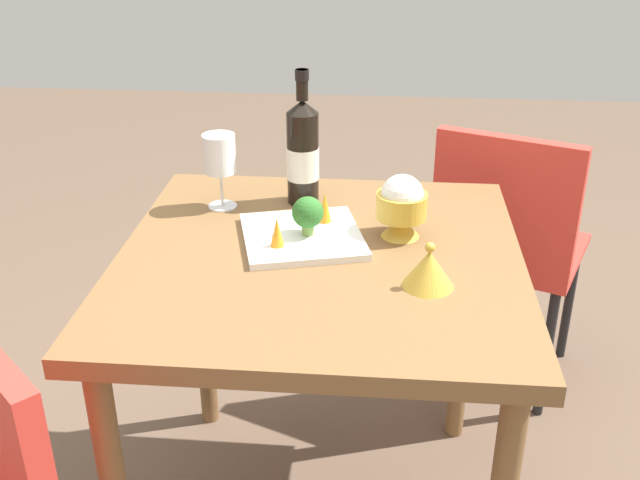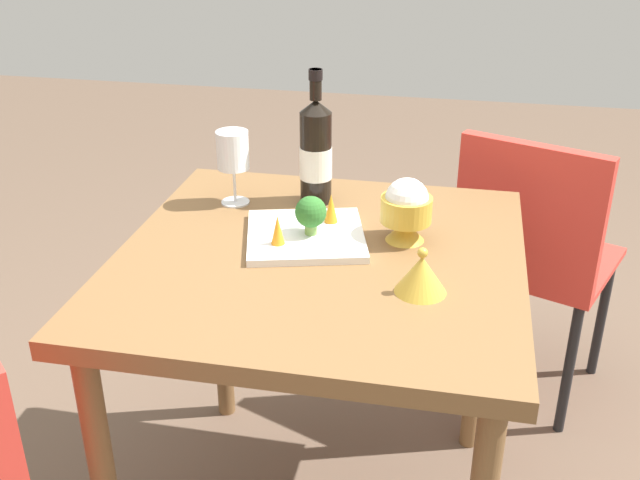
{
  "view_description": "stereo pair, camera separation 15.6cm",
  "coord_description": "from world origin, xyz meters",
  "px_view_note": "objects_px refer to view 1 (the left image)",
  "views": [
    {
      "loc": [
        1.4,
        0.12,
        1.48
      ],
      "look_at": [
        0.0,
        0.0,
        0.79
      ],
      "focal_mm": 42.25,
      "sensor_mm": 36.0,
      "label": 1
    },
    {
      "loc": [
        1.37,
        0.28,
        1.48
      ],
      "look_at": [
        0.0,
        0.0,
        0.79
      ],
      "focal_mm": 42.25,
      "sensor_mm": 36.0,
      "label": 2
    }
  ],
  "objects_px": {
    "wine_bottle": "(303,152)",
    "carrot_garnish_left": "(323,208)",
    "serving_plate": "(302,236)",
    "rice_bowl_lid": "(429,269)",
    "wine_glass": "(220,156)",
    "chair_near_window": "(506,236)",
    "carrot_garnish_right": "(277,232)",
    "rice_bowl": "(402,205)",
    "broccoli_floret": "(308,213)"
  },
  "relations": [
    {
      "from": "wine_bottle",
      "to": "carrot_garnish_left",
      "type": "relative_size",
      "value": 4.83
    },
    {
      "from": "serving_plate",
      "to": "carrot_garnish_left",
      "type": "xyz_separation_m",
      "value": [
        -0.07,
        0.04,
        0.04
      ]
    },
    {
      "from": "wine_bottle",
      "to": "rice_bowl_lid",
      "type": "bearing_deg",
      "value": 36.03
    },
    {
      "from": "carrot_garnish_left",
      "to": "wine_bottle",
      "type": "bearing_deg",
      "value": -157.21
    },
    {
      "from": "carrot_garnish_left",
      "to": "wine_glass",
      "type": "bearing_deg",
      "value": -110.95
    },
    {
      "from": "chair_near_window",
      "to": "wine_bottle",
      "type": "bearing_deg",
      "value": -126.95
    },
    {
      "from": "carrot_garnish_left",
      "to": "rice_bowl_lid",
      "type": "bearing_deg",
      "value": 42.24
    },
    {
      "from": "carrot_garnish_right",
      "to": "chair_near_window",
      "type": "bearing_deg",
      "value": 136.27
    },
    {
      "from": "chair_near_window",
      "to": "rice_bowl",
      "type": "distance_m",
      "value": 0.67
    },
    {
      "from": "rice_bowl_lid",
      "to": "broccoli_floret",
      "type": "relative_size",
      "value": 1.17
    },
    {
      "from": "wine_glass",
      "to": "rice_bowl",
      "type": "relative_size",
      "value": 1.26
    },
    {
      "from": "rice_bowl",
      "to": "carrot_garnish_right",
      "type": "bearing_deg",
      "value": -68.15
    },
    {
      "from": "chair_near_window",
      "to": "wine_glass",
      "type": "bearing_deg",
      "value": -130.71
    },
    {
      "from": "wine_glass",
      "to": "serving_plate",
      "type": "bearing_deg",
      "value": 52.45
    },
    {
      "from": "chair_near_window",
      "to": "rice_bowl_lid",
      "type": "bearing_deg",
      "value": -88.4
    },
    {
      "from": "wine_glass",
      "to": "broccoli_floret",
      "type": "height_order",
      "value": "wine_glass"
    },
    {
      "from": "carrot_garnish_left",
      "to": "chair_near_window",
      "type": "bearing_deg",
      "value": 133.89
    },
    {
      "from": "carrot_garnish_right",
      "to": "broccoli_floret",
      "type": "bearing_deg",
      "value": 136.13
    },
    {
      "from": "wine_bottle",
      "to": "chair_near_window",
      "type": "bearing_deg",
      "value": 120.83
    },
    {
      "from": "chair_near_window",
      "to": "rice_bowl",
      "type": "relative_size",
      "value": 6.0
    },
    {
      "from": "wine_bottle",
      "to": "carrot_garnish_left",
      "type": "xyz_separation_m",
      "value": [
        0.14,
        0.06,
        -0.08
      ]
    },
    {
      "from": "rice_bowl",
      "to": "serving_plate",
      "type": "xyz_separation_m",
      "value": [
        0.04,
        -0.21,
        -0.07
      ]
    },
    {
      "from": "carrot_garnish_right",
      "to": "rice_bowl",
      "type": "bearing_deg",
      "value": 111.85
    },
    {
      "from": "chair_near_window",
      "to": "rice_bowl",
      "type": "height_order",
      "value": "rice_bowl"
    },
    {
      "from": "chair_near_window",
      "to": "serving_plate",
      "type": "distance_m",
      "value": 0.79
    },
    {
      "from": "serving_plate",
      "to": "wine_bottle",
      "type": "bearing_deg",
      "value": -174.44
    },
    {
      "from": "serving_plate",
      "to": "carrot_garnish_left",
      "type": "relative_size",
      "value": 4.61
    },
    {
      "from": "serving_plate",
      "to": "wine_glass",
      "type": "bearing_deg",
      "value": -127.55
    },
    {
      "from": "broccoli_floret",
      "to": "rice_bowl_lid",
      "type": "bearing_deg",
      "value": 54.99
    },
    {
      "from": "chair_near_window",
      "to": "rice_bowl_lid",
      "type": "distance_m",
      "value": 0.81
    },
    {
      "from": "wine_bottle",
      "to": "rice_bowl_lid",
      "type": "height_order",
      "value": "wine_bottle"
    },
    {
      "from": "chair_near_window",
      "to": "rice_bowl",
      "type": "bearing_deg",
      "value": -100.44
    },
    {
      "from": "wine_bottle",
      "to": "carrot_garnish_right",
      "type": "distance_m",
      "value": 0.29
    },
    {
      "from": "chair_near_window",
      "to": "serving_plate",
      "type": "relative_size",
      "value": 2.78
    },
    {
      "from": "rice_bowl_lid",
      "to": "carrot_garnish_left",
      "type": "bearing_deg",
      "value": -137.76
    },
    {
      "from": "rice_bowl",
      "to": "carrot_garnish_left",
      "type": "relative_size",
      "value": 2.14
    },
    {
      "from": "rice_bowl_lid",
      "to": "rice_bowl",
      "type": "bearing_deg",
      "value": -166.85
    },
    {
      "from": "serving_plate",
      "to": "carrot_garnish_right",
      "type": "distance_m",
      "value": 0.09
    },
    {
      "from": "wine_glass",
      "to": "serving_plate",
      "type": "height_order",
      "value": "wine_glass"
    },
    {
      "from": "wine_bottle",
      "to": "wine_glass",
      "type": "distance_m",
      "value": 0.19
    },
    {
      "from": "rice_bowl",
      "to": "carrot_garnish_right",
      "type": "xyz_separation_m",
      "value": [
        0.1,
        -0.26,
        -0.03
      ]
    },
    {
      "from": "rice_bowl",
      "to": "carrot_garnish_right",
      "type": "relative_size",
      "value": 2.21
    },
    {
      "from": "carrot_garnish_right",
      "to": "rice_bowl_lid",
      "type": "bearing_deg",
      "value": 69.54
    },
    {
      "from": "rice_bowl_lid",
      "to": "wine_bottle",
      "type": "bearing_deg",
      "value": -143.97
    },
    {
      "from": "wine_bottle",
      "to": "serving_plate",
      "type": "relative_size",
      "value": 1.05
    },
    {
      "from": "rice_bowl",
      "to": "carrot_garnish_left",
      "type": "bearing_deg",
      "value": -99.04
    },
    {
      "from": "rice_bowl_lid",
      "to": "carrot_garnish_right",
      "type": "height_order",
      "value": "rice_bowl_lid"
    },
    {
      "from": "rice_bowl",
      "to": "serving_plate",
      "type": "bearing_deg",
      "value": -79.86
    },
    {
      "from": "chair_near_window",
      "to": "carrot_garnish_left",
      "type": "relative_size",
      "value": 12.81
    },
    {
      "from": "serving_plate",
      "to": "carrot_garnish_left",
      "type": "distance_m",
      "value": 0.09
    }
  ]
}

